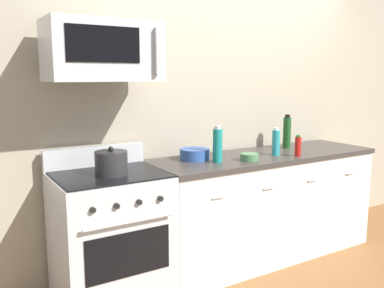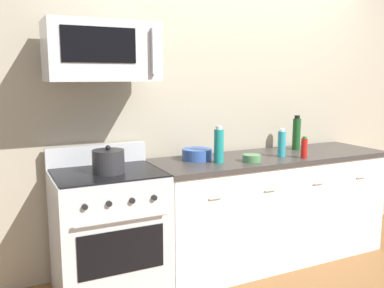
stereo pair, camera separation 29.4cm
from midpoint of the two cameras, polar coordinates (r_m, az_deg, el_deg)
The scene contains 12 objects.
ground_plane at distance 3.91m, azimuth 7.52°, elevation -14.76°, with size 6.22×6.22×0.00m, color brown.
back_wall at distance 3.90m, azimuth 4.16°, elevation 5.80°, with size 5.19×0.10×2.70m, color #9E937F.
counter_unit at distance 3.74m, azimuth 7.68°, elevation -8.31°, with size 2.10×0.66×0.92m.
range_oven at distance 3.10m, azimuth -13.82°, elevation -12.12°, with size 0.76×0.69×1.07m.
microwave at distance 2.94m, azimuth -15.07°, elevation 12.19°, with size 0.74×0.44×0.40m.
bottle_hot_sauce_red at distance 3.56m, azimuth 12.06°, elevation -0.30°, with size 0.05×0.05×0.18m.
bottle_dish_soap at distance 3.57m, azimuth 9.14°, elevation 0.24°, with size 0.07×0.07×0.24m.
bottle_sparkling_teal at distance 3.23m, azimuth 0.93°, elevation -0.16°, with size 0.08×0.08×0.29m.
bottle_wine_green at distance 3.95m, azimuth 10.83°, elevation 1.60°, with size 0.07×0.07×0.31m.
bowl_green_glaze at distance 3.33m, azimuth 5.37°, elevation -1.78°, with size 0.15×0.15×0.06m.
bowl_blue_mixing at distance 3.34m, azimuth -2.15°, elevation -1.37°, with size 0.24×0.24×0.09m.
stockpot at distance 2.90m, azimuth -13.90°, elevation -2.57°, with size 0.22×0.22×0.20m.
Camera 1 is at (-2.39, -2.69, 1.58)m, focal length 38.90 mm.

